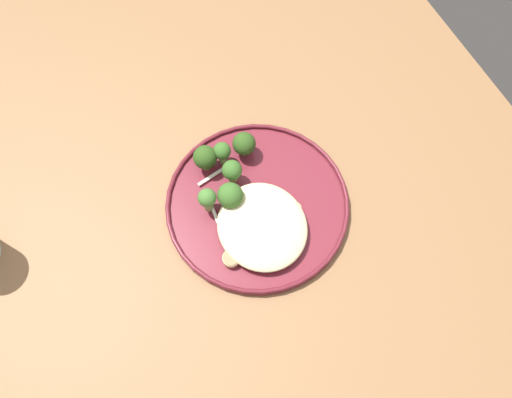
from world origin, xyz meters
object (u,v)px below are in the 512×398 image
Objects in this scene: seared_scallop_center_golden at (245,239)px; dinner_plate at (256,202)px; broccoli_floret_rear_charred at (230,196)px; broccoli_floret_center_pile at (233,170)px; seared_scallop_right_edge at (256,221)px; broccoli_floret_split_head at (244,144)px; seared_scallop_large_seared at (293,210)px; broccoli_floret_right_tilted at (205,158)px; broccoli_floret_beside_noodles at (207,199)px; broccoli_floret_small_sprig at (222,152)px; seared_scallop_left_edge at (231,259)px; seared_scallop_tilted_round at (265,197)px.

dinner_plate is at bearing -40.01° from seared_scallop_center_golden.
broccoli_floret_rear_charred is 0.04m from broccoli_floret_center_pile.
seared_scallop_right_edge is 0.13m from broccoli_floret_split_head.
broccoli_floret_rear_charred reaches higher than seared_scallop_center_golden.
seared_scallop_large_seared is 0.10m from broccoli_floret_rear_charred.
dinner_plate is 5.67× the size of broccoli_floret_center_pile.
broccoli_floret_right_tilted reaches higher than dinner_plate.
broccoli_floret_center_pile is at bearing -15.98° from seared_scallop_center_golden.
seared_scallop_right_edge is 0.54× the size of broccoli_floret_beside_noodles.
dinner_plate is 0.06m from broccoli_floret_center_pile.
broccoli_floret_right_tilted reaches higher than seared_scallop_center_golden.
broccoli_floret_beside_noodles is (0.02, 0.07, 0.03)m from dinner_plate.
broccoli_floret_small_sprig reaches higher than seared_scallop_right_edge.
broccoli_floret_center_pile is (0.12, -0.06, 0.02)m from seared_scallop_left_edge.
seared_scallop_large_seared is at bearing -76.16° from seared_scallop_left_edge.
broccoli_floret_split_head is at bearing -91.33° from broccoli_floret_small_sprig.
broccoli_floret_center_pile is (-0.04, -0.03, 0.00)m from broccoli_floret_right_tilted.
dinner_plate is at bearing -107.95° from broccoli_floret_beside_noodles.
seared_scallop_tilted_round is at bearing -160.41° from broccoli_floret_small_sprig.
broccoli_floret_beside_noodles is (0.09, -0.00, 0.02)m from seared_scallop_left_edge.
dinner_plate is 8.84× the size of seared_scallop_center_golden.
broccoli_floret_small_sprig is 0.03m from broccoli_floret_right_tilted.
broccoli_floret_right_tilted is (0.09, 0.05, 0.03)m from dinner_plate.
seared_scallop_left_edge is 0.81× the size of seared_scallop_center_golden.
broccoli_floret_small_sprig reaches higher than seared_scallop_left_edge.
broccoli_floret_small_sprig is (0.12, 0.00, 0.02)m from seared_scallop_right_edge.
seared_scallop_center_golden is at bearing 139.99° from dinner_plate.
broccoli_floret_beside_noodles is at bearing 159.33° from broccoli_floret_right_tilted.
broccoli_floret_center_pile reaches higher than seared_scallop_tilted_round.
seared_scallop_large_seared is (-0.01, -0.06, -0.00)m from seared_scallop_right_edge.
broccoli_floret_center_pile reaches higher than seared_scallop_right_edge.
broccoli_floret_small_sprig is at bearing 11.52° from dinner_plate.
seared_scallop_right_edge is at bearing -55.68° from seared_scallop_center_golden.
seared_scallop_left_edge is at bearing 153.65° from broccoli_floret_center_pile.
broccoli_floret_right_tilted is at bearing -10.47° from seared_scallop_left_edge.
broccoli_floret_split_head and broccoli_floret_small_sprig have the same top height.
dinner_plate is 0.05m from broccoli_floret_rear_charred.
broccoli_floret_right_tilted reaches higher than seared_scallop_large_seared.
seared_scallop_tilted_round is at bearing -49.60° from seared_scallop_center_golden.
broccoli_floret_right_tilted is (0.12, 0.03, 0.02)m from seared_scallop_right_edge.
broccoli_floret_split_head reaches higher than seared_scallop_tilted_round.
broccoli_floret_split_head is 0.96× the size of broccoli_floret_center_pile.
broccoli_floret_beside_noodles reaches higher than seared_scallop_tilted_round.
dinner_plate is 11.84× the size of seared_scallop_large_seared.
broccoli_floret_split_head is at bearing 10.20° from seared_scallop_large_seared.
seared_scallop_large_seared is 0.09m from seared_scallop_center_golden.
broccoli_floret_rear_charred is at bearing 141.78° from broccoli_floret_split_head.
seared_scallop_right_edge is 0.12m from broccoli_floret_small_sprig.
seared_scallop_center_golden is (-0.02, 0.03, 0.00)m from seared_scallop_right_edge.
seared_scallop_left_edge is at bearing 169.53° from broccoli_floret_right_tilted.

